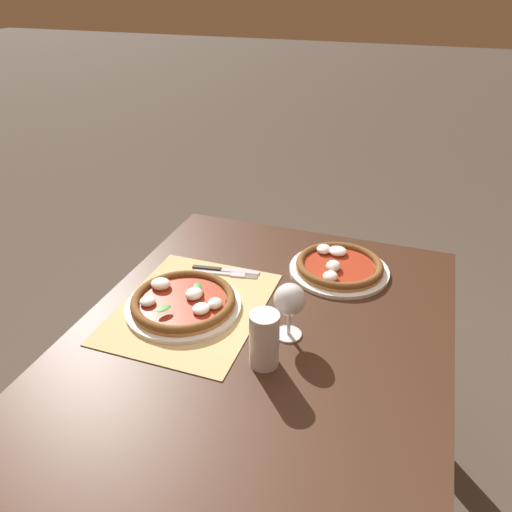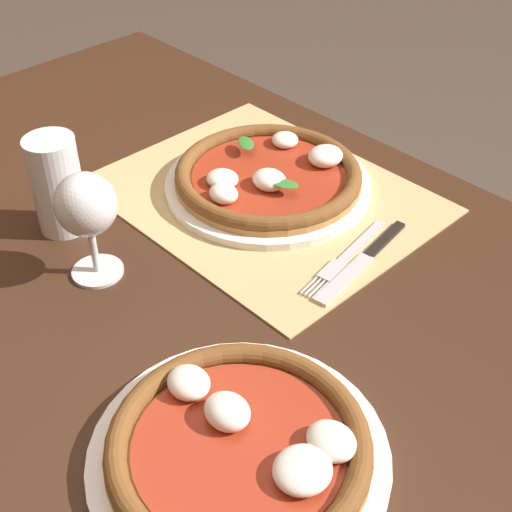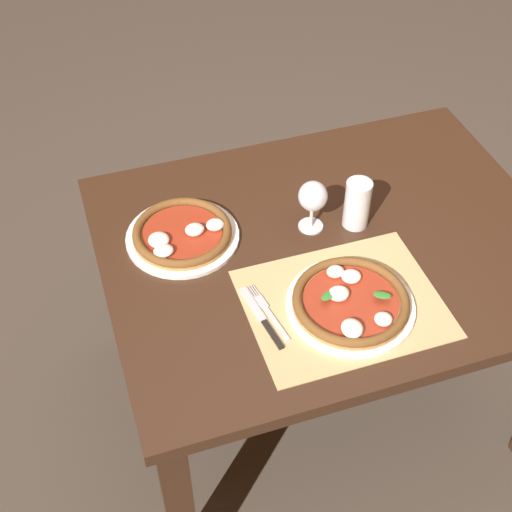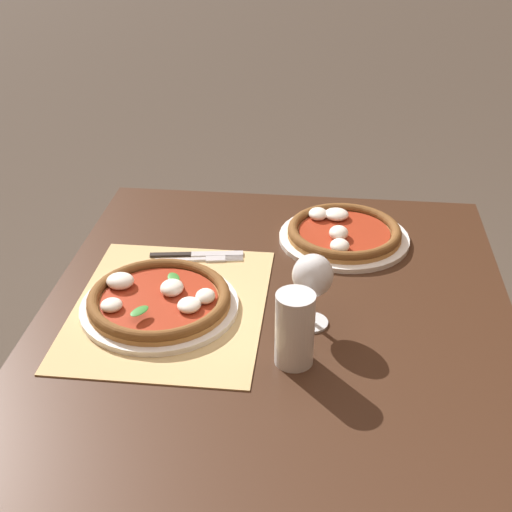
% 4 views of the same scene
% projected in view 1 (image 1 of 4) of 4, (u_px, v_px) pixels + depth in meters
% --- Properties ---
extents(ground_plane, '(24.00, 24.00, 0.00)m').
position_uv_depth(ground_plane, '(258.00, 510.00, 1.67)').
color(ground_plane, '#473D33').
extents(dining_table, '(1.24, 0.97, 0.74)m').
position_uv_depth(dining_table, '(258.00, 366.00, 1.35)').
color(dining_table, '#382114').
rests_on(dining_table, ground).
extents(paper_placemat, '(0.48, 0.39, 0.00)m').
position_uv_depth(paper_placemat, '(192.00, 307.00, 1.40)').
color(paper_placemat, tan).
rests_on(paper_placemat, dining_table).
extents(pizza_near, '(0.32, 0.32, 0.05)m').
position_uv_depth(pizza_near, '(183.00, 302.00, 1.39)').
color(pizza_near, white).
rests_on(pizza_near, paper_placemat).
extents(pizza_far, '(0.31, 0.31, 0.05)m').
position_uv_depth(pizza_far, '(339.00, 266.00, 1.56)').
color(pizza_far, white).
rests_on(pizza_far, dining_table).
extents(wine_glass, '(0.08, 0.08, 0.16)m').
position_uv_depth(wine_glass, '(290.00, 302.00, 1.25)').
color(wine_glass, silver).
rests_on(wine_glass, dining_table).
extents(pint_glass, '(0.07, 0.07, 0.15)m').
position_uv_depth(pint_glass, '(264.00, 341.00, 1.17)').
color(pint_glass, silver).
rests_on(pint_glass, dining_table).
extents(fork, '(0.05, 0.20, 0.00)m').
position_uv_depth(fork, '(226.00, 274.00, 1.55)').
color(fork, '#B7B7BC').
rests_on(fork, paper_placemat).
extents(knife, '(0.05, 0.22, 0.01)m').
position_uv_depth(knife, '(226.00, 270.00, 1.57)').
color(knife, black).
rests_on(knife, paper_placemat).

